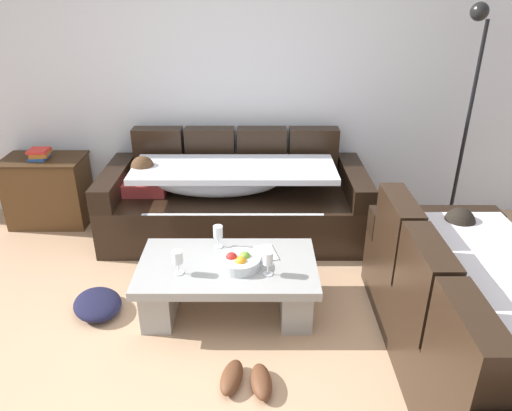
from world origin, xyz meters
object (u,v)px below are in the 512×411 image
at_px(wine_glass_far_back, 217,233).
at_px(side_cabinet, 48,191).
at_px(book_stack_on_cabinet, 39,154).
at_px(crumpled_garment, 97,304).
at_px(wine_glass_near_left, 177,258).
at_px(open_magazine, 254,254).
at_px(couch_along_wall, 231,200).
at_px(coffee_table, 227,281).
at_px(pair_of_shoes, 246,379).
at_px(fruit_bowl, 239,261).
at_px(wine_glass_near_right, 267,259).
at_px(couch_near_window, 478,325).
at_px(floor_lamp, 465,109).

distance_m(wine_glass_far_back, side_cabinet, 2.02).
bearing_deg(book_stack_on_cabinet, side_cabinet, -12.47).
height_order(side_cabinet, crumpled_garment, side_cabinet).
xyz_separation_m(wine_glass_near_left, open_magazine, (0.50, 0.23, -0.11)).
height_order(couch_along_wall, coffee_table, couch_along_wall).
relative_size(book_stack_on_cabinet, pair_of_shoes, 0.71).
xyz_separation_m(couch_along_wall, fruit_bowl, (0.11, -1.16, 0.09)).
bearing_deg(wine_glass_near_left, crumpled_garment, 171.06).
height_order(wine_glass_far_back, book_stack_on_cabinet, book_stack_on_cabinet).
height_order(wine_glass_near_right, wine_glass_far_back, same).
bearing_deg(couch_along_wall, crumpled_garment, -127.91).
relative_size(coffee_table, open_magazine, 4.29).
bearing_deg(book_stack_on_cabinet, couch_along_wall, -7.58).
xyz_separation_m(couch_near_window, fruit_bowl, (-1.37, 0.54, 0.08)).
xyz_separation_m(couch_along_wall, floor_lamp, (1.98, 0.12, 0.78)).
height_order(coffee_table, wine_glass_near_left, wine_glass_near_left).
bearing_deg(fruit_bowl, wine_glass_near_left, -168.57).
distance_m(side_cabinet, book_stack_on_cabinet, 0.36).
height_order(couch_near_window, side_cabinet, couch_near_window).
height_order(couch_near_window, wine_glass_near_left, couch_near_window).
distance_m(coffee_table, book_stack_on_cabinet, 2.25).
relative_size(wine_glass_near_left, book_stack_on_cabinet, 0.71).
relative_size(coffee_table, wine_glass_near_right, 7.23).
xyz_separation_m(fruit_bowl, book_stack_on_cabinet, (-1.83, 1.39, 0.26)).
bearing_deg(couch_along_wall, book_stack_on_cabinet, 172.42).
bearing_deg(wine_glass_near_left, open_magazine, 24.63).
bearing_deg(wine_glass_near_right, floor_lamp, 38.95).
distance_m(open_magazine, pair_of_shoes, 0.88).
distance_m(wine_glass_far_back, pair_of_shoes, 1.04).
relative_size(book_stack_on_cabinet, crumpled_garment, 0.58).
bearing_deg(couch_along_wall, open_magazine, -78.11).
relative_size(wine_glass_near_right, open_magazine, 0.59).
bearing_deg(crumpled_garment, fruit_bowl, -0.92).
xyz_separation_m(couch_along_wall, book_stack_on_cabinet, (-1.73, 0.23, 0.35)).
bearing_deg(wine_glass_far_back, fruit_bowl, -58.81).
bearing_deg(wine_glass_far_back, side_cabinet, 145.99).
distance_m(couch_along_wall, book_stack_on_cabinet, 1.78).
xyz_separation_m(side_cabinet, crumpled_garment, (0.83, -1.37, -0.26)).
bearing_deg(couch_near_window, wine_glass_near_left, 75.30).
height_order(floor_lamp, pair_of_shoes, floor_lamp).
height_order(couch_near_window, floor_lamp, floor_lamp).
bearing_deg(crumpled_garment, coffee_table, 1.42).
bearing_deg(crumpled_garment, open_magazine, 6.85).
xyz_separation_m(couch_near_window, open_magazine, (-1.27, 0.69, 0.05)).
bearing_deg(couch_along_wall, pair_of_shoes, -84.89).
relative_size(fruit_bowl, wine_glass_near_right, 1.69).
height_order(coffee_table, floor_lamp, floor_lamp).
bearing_deg(pair_of_shoes, floor_lamp, 46.74).
relative_size(wine_glass_far_back, book_stack_on_cabinet, 0.71).
height_order(open_magazine, crumpled_garment, open_magazine).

